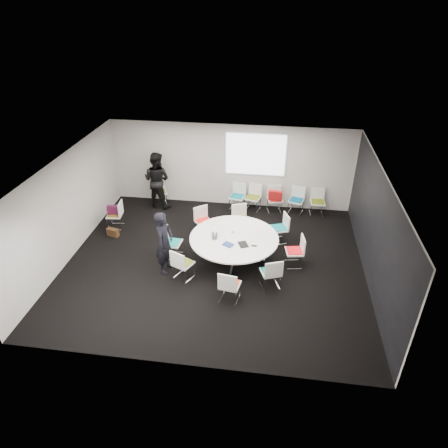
# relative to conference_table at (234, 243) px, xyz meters

# --- Properties ---
(room_shell) EXTENTS (8.08, 7.08, 2.88)m
(room_shell) POSITION_rel_conference_table_xyz_m (-0.41, -0.20, 0.84)
(room_shell) COLOR black
(room_shell) RESTS_ON ground
(conference_table) EXTENTS (2.39, 2.39, 0.73)m
(conference_table) POSITION_rel_conference_table_xyz_m (0.00, 0.00, 0.00)
(conference_table) COLOR silver
(conference_table) RESTS_ON ground
(projection_screen) EXTENTS (1.90, 0.03, 1.35)m
(projection_screen) POSITION_rel_conference_table_xyz_m (0.30, 3.26, 1.29)
(projection_screen) COLOR white
(projection_screen) RESTS_ON room_shell
(chair_ring_a) EXTENTS (0.52, 0.53, 0.88)m
(chair_ring_a) POSITION_rel_conference_table_xyz_m (1.63, -0.03, -0.28)
(chair_ring_a) COLOR silver
(chair_ring_a) RESTS_ON ground
(chair_ring_b) EXTENTS (0.58, 0.59, 0.88)m
(chair_ring_b) POSITION_rel_conference_table_xyz_m (1.21, 1.11, -0.28)
(chair_ring_b) COLOR silver
(chair_ring_b) RESTS_ON ground
(chair_ring_c) EXTENTS (0.58, 0.57, 0.88)m
(chair_ring_c) POSITION_rel_conference_table_xyz_m (0.02, 1.45, -0.28)
(chair_ring_c) COLOR silver
(chair_ring_c) RESTS_ON ground
(chair_ring_d) EXTENTS (0.64, 0.64, 0.88)m
(chair_ring_d) POSITION_rel_conference_table_xyz_m (-1.05, 1.18, -0.28)
(chair_ring_d) COLOR silver
(chair_ring_d) RESTS_ON ground
(chair_ring_e) EXTENTS (0.48, 0.49, 0.88)m
(chair_ring_e) POSITION_rel_conference_table_xyz_m (-1.70, -0.08, -0.28)
(chair_ring_e) COLOR silver
(chair_ring_e) RESTS_ON ground
(chair_ring_f) EXTENTS (0.61, 0.60, 0.88)m
(chair_ring_f) POSITION_rel_conference_table_xyz_m (-1.20, -0.98, -0.28)
(chair_ring_f) COLOR silver
(chair_ring_f) RESTS_ON ground
(chair_ring_g) EXTENTS (0.53, 0.52, 0.88)m
(chair_ring_g) POSITION_rel_conference_table_xyz_m (0.09, -1.65, -0.28)
(chair_ring_g) COLOR silver
(chair_ring_g) RESTS_ON ground
(chair_ring_h) EXTENTS (0.59, 0.58, 0.88)m
(chair_ring_h) POSITION_rel_conference_table_xyz_m (1.04, -1.03, -0.28)
(chair_ring_h) COLOR silver
(chair_ring_h) RESTS_ON ground
(chair_back_a) EXTENTS (0.54, 0.53, 0.88)m
(chair_back_a) POSITION_rel_conference_table_xyz_m (-0.24, 2.96, -0.28)
(chair_back_a) COLOR silver
(chair_back_a) RESTS_ON ground
(chair_back_b) EXTENTS (0.56, 0.56, 0.88)m
(chair_back_b) POSITION_rel_conference_table_xyz_m (0.29, 2.96, -0.28)
(chair_back_b) COLOR silver
(chair_back_b) RESTS_ON ground
(chair_back_c) EXTENTS (0.55, 0.54, 0.88)m
(chair_back_c) POSITION_rel_conference_table_xyz_m (1.02, 2.94, -0.28)
(chair_back_c) COLOR silver
(chair_back_c) RESTS_ON ground
(chair_back_d) EXTENTS (0.57, 0.56, 0.88)m
(chair_back_d) POSITION_rel_conference_table_xyz_m (1.72, 2.96, -0.28)
(chair_back_d) COLOR silver
(chair_back_d) RESTS_ON ground
(chair_back_e) EXTENTS (0.48, 0.47, 0.88)m
(chair_back_e) POSITION_rel_conference_table_xyz_m (2.41, 2.94, -0.28)
(chair_back_e) COLOR silver
(chair_back_e) RESTS_ON ground
(chair_spare_left) EXTENTS (0.50, 0.51, 0.88)m
(chair_spare_left) POSITION_rel_conference_table_xyz_m (-3.84, 1.21, -0.28)
(chair_spare_left) COLOR silver
(chair_spare_left) RESTS_ON ground
(chair_person_back) EXTENTS (0.60, 0.60, 0.88)m
(chair_person_back) POSITION_rel_conference_table_xyz_m (-2.93, 2.96, -0.28)
(chair_person_back) COLOR silver
(chair_person_back) RESTS_ON ground
(person_main) EXTENTS (0.50, 0.69, 1.73)m
(person_main) POSITION_rel_conference_table_xyz_m (-1.71, -0.71, 0.31)
(person_main) COLOR black
(person_main) RESTS_ON ground
(person_back) EXTENTS (1.09, 0.94, 1.93)m
(person_back) POSITION_rel_conference_table_xyz_m (-2.92, 2.80, 0.41)
(person_back) COLOR black
(person_back) RESTS_ON ground
(laptop) EXTENTS (0.27, 0.38, 0.03)m
(laptop) POSITION_rel_conference_table_xyz_m (-0.48, -0.02, 0.19)
(laptop) COLOR #333338
(laptop) RESTS_ON conference_table
(laptop_lid) EXTENTS (0.02, 0.30, 0.22)m
(laptop_lid) POSITION_rel_conference_table_xyz_m (-0.52, 0.07, 0.30)
(laptop_lid) COLOR silver
(laptop_lid) RESTS_ON conference_table
(notebook_black) EXTENTS (0.32, 0.36, 0.02)m
(notebook_black) POSITION_rel_conference_table_xyz_m (0.28, -0.33, 0.18)
(notebook_black) COLOR black
(notebook_black) RESTS_ON conference_table
(tablet_folio) EXTENTS (0.33, 0.30, 0.03)m
(tablet_folio) POSITION_rel_conference_table_xyz_m (-0.11, -0.39, 0.19)
(tablet_folio) COLOR navy
(tablet_folio) RESTS_ON conference_table
(papers_right) EXTENTS (0.36, 0.33, 0.00)m
(papers_right) POSITION_rel_conference_table_xyz_m (0.57, 0.32, 0.17)
(papers_right) COLOR silver
(papers_right) RESTS_ON conference_table
(papers_front) EXTENTS (0.32, 0.24, 0.00)m
(papers_front) POSITION_rel_conference_table_xyz_m (0.79, -0.22, 0.17)
(papers_front) COLOR white
(papers_front) RESTS_ON conference_table
(cup) EXTENTS (0.08, 0.08, 0.09)m
(cup) POSITION_rel_conference_table_xyz_m (-0.06, 0.22, 0.22)
(cup) COLOR white
(cup) RESTS_ON conference_table
(phone) EXTENTS (0.15, 0.10, 0.01)m
(phone) POSITION_rel_conference_table_xyz_m (0.56, -0.34, 0.18)
(phone) COLOR black
(phone) RESTS_ON conference_table
(maroon_bag) EXTENTS (0.42, 0.21, 0.28)m
(maroon_bag) POSITION_rel_conference_table_xyz_m (-3.85, 1.21, 0.06)
(maroon_bag) COLOR #48132F
(maroon_bag) RESTS_ON chair_spare_left
(brown_bag) EXTENTS (0.39, 0.25, 0.24)m
(brown_bag) POSITION_rel_conference_table_xyz_m (-3.77, 0.71, -0.44)
(brown_bag) COLOR #362111
(brown_bag) RESTS_ON ground
(red_jacket) EXTENTS (0.46, 0.21, 0.36)m
(red_jacket) POSITION_rel_conference_table_xyz_m (1.02, 2.72, 0.14)
(red_jacket) COLOR #A41414
(red_jacket) RESTS_ON chair_back_c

